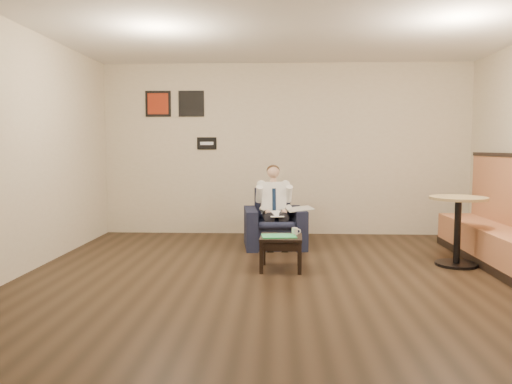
{
  "coord_description": "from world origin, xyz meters",
  "views": [
    {
      "loc": [
        -0.12,
        -5.23,
        1.44
      ],
      "look_at": [
        -0.41,
        1.2,
        0.86
      ],
      "focal_mm": 35.0,
      "sensor_mm": 36.0,
      "label": 1
    }
  ],
  "objects_px": {
    "green_folder": "(279,236)",
    "coffee_mug": "(295,231)",
    "side_table": "(281,253)",
    "seated_man": "(275,209)",
    "cafe_table": "(457,231)",
    "smartphone": "(285,234)",
    "banquette": "(498,210)",
    "armchair": "(275,218)"
  },
  "relations": [
    {
      "from": "green_folder",
      "to": "coffee_mug",
      "type": "relative_size",
      "value": 4.74
    },
    {
      "from": "side_table",
      "to": "coffee_mug",
      "type": "bearing_deg",
      "value": 31.74
    },
    {
      "from": "coffee_mug",
      "to": "side_table",
      "type": "bearing_deg",
      "value": -148.26
    },
    {
      "from": "side_table",
      "to": "seated_man",
      "type": "bearing_deg",
      "value": 93.4
    },
    {
      "from": "cafe_table",
      "to": "green_folder",
      "type": "bearing_deg",
      "value": -171.83
    },
    {
      "from": "smartphone",
      "to": "coffee_mug",
      "type": "bearing_deg",
      "value": -7.1
    },
    {
      "from": "seated_man",
      "to": "banquette",
      "type": "bearing_deg",
      "value": -22.54
    },
    {
      "from": "side_table",
      "to": "smartphone",
      "type": "distance_m",
      "value": 0.25
    },
    {
      "from": "armchair",
      "to": "cafe_table",
      "type": "relative_size",
      "value": 1.01
    },
    {
      "from": "armchair",
      "to": "smartphone",
      "type": "distance_m",
      "value": 1.22
    },
    {
      "from": "banquette",
      "to": "cafe_table",
      "type": "height_order",
      "value": "banquette"
    },
    {
      "from": "green_folder",
      "to": "cafe_table",
      "type": "height_order",
      "value": "cafe_table"
    },
    {
      "from": "seated_man",
      "to": "green_folder",
      "type": "xyz_separation_m",
      "value": [
        0.05,
        -1.26,
        -0.16
      ]
    },
    {
      "from": "coffee_mug",
      "to": "cafe_table",
      "type": "relative_size",
      "value": 0.1
    },
    {
      "from": "armchair",
      "to": "coffee_mug",
      "type": "height_order",
      "value": "armchair"
    },
    {
      "from": "armchair",
      "to": "smartphone",
      "type": "xyz_separation_m",
      "value": [
        0.13,
        -1.21,
        -0.01
      ]
    },
    {
      "from": "coffee_mug",
      "to": "cafe_table",
      "type": "xyz_separation_m",
      "value": [
        1.97,
        0.19,
        -0.02
      ]
    },
    {
      "from": "armchair",
      "to": "coffee_mug",
      "type": "distance_m",
      "value": 1.28
    },
    {
      "from": "side_table",
      "to": "banquette",
      "type": "distance_m",
      "value": 2.75
    },
    {
      "from": "armchair",
      "to": "green_folder",
      "type": "xyz_separation_m",
      "value": [
        0.06,
        -1.37,
        -0.01
      ]
    },
    {
      "from": "side_table",
      "to": "banquette",
      "type": "bearing_deg",
      "value": 9.43
    },
    {
      "from": "banquette",
      "to": "coffee_mug",
      "type": "bearing_deg",
      "value": -172.21
    },
    {
      "from": "armchair",
      "to": "banquette",
      "type": "height_order",
      "value": "banquette"
    },
    {
      "from": "coffee_mug",
      "to": "banquette",
      "type": "height_order",
      "value": "banquette"
    },
    {
      "from": "smartphone",
      "to": "cafe_table",
      "type": "xyz_separation_m",
      "value": [
        2.09,
        0.15,
        0.02
      ]
    },
    {
      "from": "cafe_table",
      "to": "smartphone",
      "type": "bearing_deg",
      "value": -175.78
    },
    {
      "from": "seated_man",
      "to": "green_folder",
      "type": "relative_size",
      "value": 2.83
    },
    {
      "from": "coffee_mug",
      "to": "smartphone",
      "type": "relative_size",
      "value": 0.68
    },
    {
      "from": "side_table",
      "to": "smartphone",
      "type": "bearing_deg",
      "value": 70.7
    },
    {
      "from": "coffee_mug",
      "to": "smartphone",
      "type": "height_order",
      "value": "coffee_mug"
    },
    {
      "from": "green_folder",
      "to": "coffee_mug",
      "type": "distance_m",
      "value": 0.23
    },
    {
      "from": "armchair",
      "to": "cafe_table",
      "type": "height_order",
      "value": "cafe_table"
    },
    {
      "from": "banquette",
      "to": "seated_man",
      "type": "bearing_deg",
      "value": 163.72
    },
    {
      "from": "green_folder",
      "to": "side_table",
      "type": "bearing_deg",
      "value": 31.74
    },
    {
      "from": "coffee_mug",
      "to": "cafe_table",
      "type": "distance_m",
      "value": 1.98
    },
    {
      "from": "green_folder",
      "to": "smartphone",
      "type": "bearing_deg",
      "value": 64.09
    },
    {
      "from": "smartphone",
      "to": "banquette",
      "type": "relative_size",
      "value": 0.05
    },
    {
      "from": "armchair",
      "to": "side_table",
      "type": "distance_m",
      "value": 1.37
    },
    {
      "from": "seated_man",
      "to": "green_folder",
      "type": "bearing_deg",
      "value": -94.13
    },
    {
      "from": "armchair",
      "to": "coffee_mug",
      "type": "bearing_deg",
      "value": -85.04
    },
    {
      "from": "armchair",
      "to": "green_folder",
      "type": "relative_size",
      "value": 2.14
    },
    {
      "from": "seated_man",
      "to": "side_table",
      "type": "xyz_separation_m",
      "value": [
        0.07,
        -1.25,
        -0.36
      ]
    }
  ]
}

